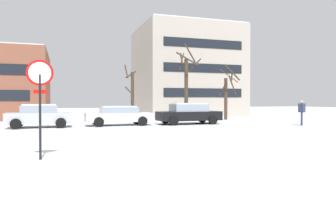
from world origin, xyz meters
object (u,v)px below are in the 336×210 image
stop_sign (40,90)px  pedestrian_crossing (302,111)px  parked_car_black (189,113)px  parked_car_white (119,115)px  parked_car_silver (39,116)px

stop_sign → pedestrian_crossing: (16.28, 8.05, -1.04)m
stop_sign → parked_car_black: size_ratio=0.63×
stop_sign → parked_car_black: stop_sign is taller
parked_car_white → pedestrian_crossing: pedestrian_crossing is taller
stop_sign → parked_car_silver: (-0.77, 11.76, -1.29)m
parked_car_white → pedestrian_crossing: bearing=-17.7°
parked_car_silver → pedestrian_crossing: size_ratio=2.28×
parked_car_silver → parked_car_white: 5.05m
parked_car_black → parked_car_white: bearing=176.7°
parked_car_silver → parked_car_black: 10.10m
stop_sign → parked_car_black: (9.33, 11.60, -1.28)m
parked_car_white → parked_car_black: 5.06m
parked_car_silver → pedestrian_crossing: (17.05, -3.70, 0.26)m
stop_sign → parked_car_silver: size_ratio=0.74×
parked_car_silver → parked_car_black: size_ratio=0.85×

